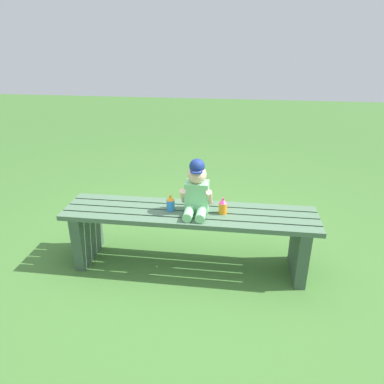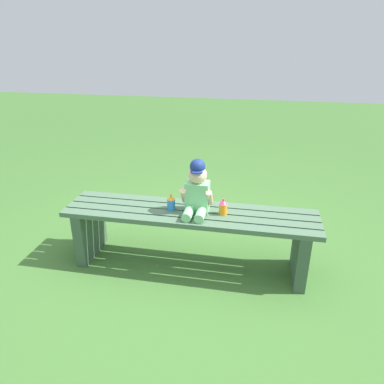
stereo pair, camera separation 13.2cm
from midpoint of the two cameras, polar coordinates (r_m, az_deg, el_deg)
name	(u,v)px [view 1 (the left image)]	position (r m, az deg, el deg)	size (l,w,h in m)	color
ground_plane	(190,264)	(2.91, -1.72, -11.35)	(16.00, 16.00, 0.00)	#3D6B2D
park_bench	(189,228)	(2.74, -1.80, -5.76)	(1.89, 0.42, 0.47)	#47664C
child_figure	(197,190)	(2.59, -0.72, 0.34)	(0.23, 0.27, 0.40)	#7FCC8C
sippy_cup_left	(171,203)	(2.67, -4.84, -1.78)	(0.06, 0.06, 0.12)	#338CE5
sippy_cup_right	(223,206)	(2.62, 3.49, -2.28)	(0.06, 0.06, 0.12)	orange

